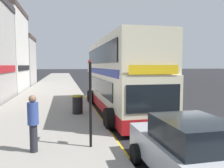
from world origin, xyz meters
name	(u,v)px	position (x,y,z in m)	size (l,w,h in m)	color
ground_plane	(95,81)	(0.00, 32.00, 0.00)	(260.00, 260.00, 0.00)	black
pavement_near	(57,81)	(-7.00, 32.00, 0.07)	(6.00, 76.00, 0.14)	gray
double_decker_bus	(119,78)	(-2.46, 3.99, 2.07)	(3.26, 11.12, 4.40)	beige
bus_bay_markings	(118,111)	(-2.49, 3.96, 0.01)	(3.03, 14.58, 0.01)	gold
bus_stop_sign	(90,97)	(-4.98, -2.15, 1.83)	(0.09, 0.51, 2.92)	black
terrace_end	(1,60)	(-14.73, 25.52, 3.59)	(9.25, 7.27, 8.07)	#B2ADA8
parked_car_maroon_kerbside	(130,78)	(4.71, 25.16, 0.80)	(2.09, 4.20, 1.62)	maroon
parked_car_maroon_far	(101,72)	(4.82, 54.16, 0.80)	(2.09, 4.20, 1.62)	maroon
parked_car_silver_ahead	(191,152)	(-2.88, -4.83, 0.80)	(2.09, 4.20, 1.62)	#B2B5BA
pedestrian_waiting_near_sign	(33,121)	(-6.80, -2.27, 1.14)	(0.34, 0.34, 1.82)	#26262D
litter_bin	(78,104)	(-5.09, 3.08, 0.67)	(0.61, 0.61, 1.05)	black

